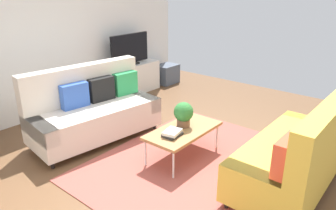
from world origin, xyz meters
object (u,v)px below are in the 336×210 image
(coffee_table, at_px, (183,131))
(tv_console, at_px, (130,79))
(tv, at_px, (130,50))
(table_book_0, at_px, (172,135))
(couch_green, at_px, (299,153))
(potted_plant, at_px, (184,114))
(storage_trunk, at_px, (167,74))
(couch_beige, at_px, (93,110))
(bottle_0, at_px, (116,64))
(vase_0, at_px, (107,65))

(coffee_table, bearing_deg, tv_console, 59.92)
(tv, bearing_deg, table_book_0, -124.26)
(couch_green, relative_size, coffee_table, 1.73)
(potted_plant, relative_size, table_book_0, 1.43)
(storage_trunk, height_order, table_book_0, table_book_0)
(couch_beige, xyz_separation_m, table_book_0, (0.13, -1.43, -0.01))
(couch_beige, distance_m, bottle_0, 1.79)
(couch_beige, distance_m, couch_green, 2.92)
(tv_console, distance_m, bottle_0, 0.58)
(couch_green, xyz_separation_m, vase_0, (0.59, 3.99, 0.29))
(bottle_0, bearing_deg, storage_trunk, -2.27)
(coffee_table, xyz_separation_m, potted_plant, (0.07, 0.05, 0.21))
(bottle_0, bearing_deg, vase_0, 151.51)
(tv_console, height_order, potted_plant, potted_plant)
(tv_console, bearing_deg, bottle_0, -174.48)
(vase_0, bearing_deg, couch_green, -98.43)
(storage_trunk, xyz_separation_m, table_book_0, (-2.81, -2.43, 0.22))
(couch_beige, xyz_separation_m, coffee_table, (0.38, -1.42, -0.06))
(table_book_0, relative_size, bottle_0, 1.32)
(couch_beige, relative_size, tv, 1.99)
(couch_beige, xyz_separation_m, tv_console, (1.84, 1.10, -0.13))
(table_book_0, bearing_deg, coffee_table, 2.80)
(coffee_table, xyz_separation_m, tv_console, (1.46, 2.52, -0.07))
(potted_plant, distance_m, table_book_0, 0.37)
(tv, distance_m, table_book_0, 3.08)
(storage_trunk, relative_size, potted_plant, 1.51)
(coffee_table, height_order, tv, tv)
(coffee_table, height_order, vase_0, vase_0)
(potted_plant, relative_size, bottle_0, 1.89)
(potted_plant, bearing_deg, bottle_0, 68.17)
(couch_green, bearing_deg, couch_beige, 103.07)
(tv, xyz_separation_m, bottle_0, (-0.41, -0.02, -0.22))
(couch_beige, relative_size, table_book_0, 8.31)
(couch_beige, height_order, tv, tv)
(tv_console, height_order, vase_0, vase_0)
(tv, bearing_deg, vase_0, 173.12)
(coffee_table, xyz_separation_m, tv, (1.46, 2.50, 0.56))
(bottle_0, bearing_deg, coffee_table, -112.84)
(vase_0, bearing_deg, table_book_0, -113.64)
(coffee_table, xyz_separation_m, storage_trunk, (2.56, 2.42, -0.17))
(storage_trunk, bearing_deg, coffee_table, -136.62)
(table_book_0, bearing_deg, storage_trunk, 40.85)
(couch_beige, distance_m, table_book_0, 1.44)
(potted_plant, height_order, bottle_0, bottle_0)
(table_book_0, distance_m, vase_0, 2.83)
(couch_beige, distance_m, storage_trunk, 3.11)
(couch_beige, height_order, couch_green, same)
(tv, distance_m, bottle_0, 0.47)
(tv_console, relative_size, bottle_0, 7.70)
(tv_console, distance_m, tv, 0.63)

